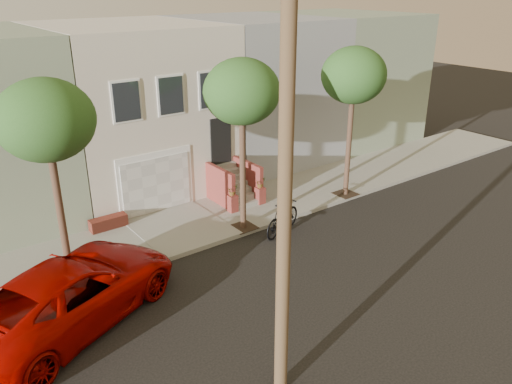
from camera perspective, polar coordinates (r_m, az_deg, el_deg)
ground at (r=16.22m, az=3.78°, el=-10.27°), size 90.00×90.00×0.00m
sidewalk at (r=20.01m, az=-6.19°, el=-3.41°), size 40.00×3.70×0.15m
house_row at (r=23.83m, az=-13.91°, el=9.41°), size 33.10×11.70×7.00m
tree_left at (r=15.01m, az=-22.46°, el=7.28°), size 2.70×2.57×6.30m
tree_mid at (r=17.69m, az=-1.59°, el=11.03°), size 2.70×2.57×6.30m
tree_right at (r=21.29m, az=10.87°, el=12.59°), size 2.70×2.57×6.30m
pickup_truck at (r=15.08m, az=-19.96°, el=-10.48°), size 7.12×5.40×1.80m
motorcycle at (r=18.99m, az=3.00°, el=-2.84°), size 2.25×1.30×1.31m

